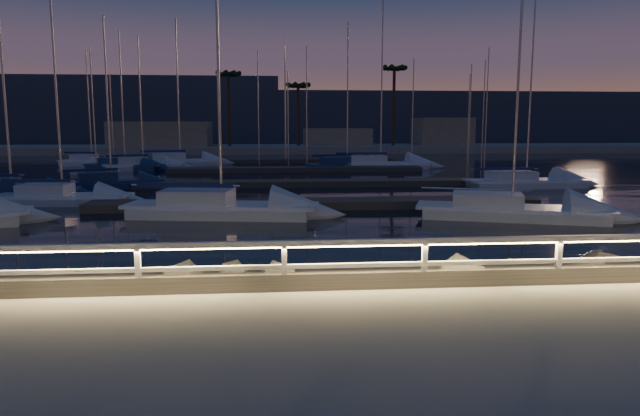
# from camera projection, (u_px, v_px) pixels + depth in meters

# --- Properties ---
(ground) EXTENTS (400.00, 400.00, 0.00)m
(ground) POSITION_uv_depth(u_px,v_px,m) (378.00, 287.00, 12.20)
(ground) COLOR #9B968C
(ground) RESTS_ON ground
(harbor_water) EXTENTS (400.00, 440.00, 0.60)m
(harbor_water) POSITION_uv_depth(u_px,v_px,m) (300.00, 184.00, 43.11)
(harbor_water) COLOR black
(harbor_water) RESTS_ON ground
(guard_rail) EXTENTS (44.11, 0.12, 1.06)m
(guard_rail) POSITION_uv_depth(u_px,v_px,m) (375.00, 252.00, 12.08)
(guard_rail) COLOR silver
(guard_rail) RESTS_ON ground
(riprap) EXTENTS (31.07, 2.61, 1.25)m
(riprap) POSITION_uv_depth(u_px,v_px,m) (549.00, 273.00, 14.45)
(riprap) COLOR #656157
(riprap) RESTS_ON ground
(floating_docks) EXTENTS (22.00, 36.00, 0.40)m
(floating_docks) POSITION_uv_depth(u_px,v_px,m) (299.00, 175.00, 44.29)
(floating_docks) COLOR #534B45
(floating_docks) RESTS_ON ground
(far_shore) EXTENTS (160.00, 14.00, 5.20)m
(far_shore) POSITION_uv_depth(u_px,v_px,m) (284.00, 146.00, 85.13)
(far_shore) COLOR #9B968C
(far_shore) RESTS_ON ground
(palm_left) EXTENTS (3.00, 3.00, 11.20)m
(palm_left) POSITION_uv_depth(u_px,v_px,m) (228.00, 77.00, 81.00)
(palm_left) COLOR brown
(palm_left) RESTS_ON ground
(palm_center) EXTENTS (3.00, 3.00, 9.70)m
(palm_center) POSITION_uv_depth(u_px,v_px,m) (298.00, 88.00, 83.05)
(palm_center) COLOR brown
(palm_center) RESTS_ON ground
(palm_right) EXTENTS (3.00, 3.00, 12.20)m
(palm_right) POSITION_uv_depth(u_px,v_px,m) (394.00, 72.00, 82.96)
(palm_right) COLOR brown
(palm_right) RESTS_ON ground
(distant_hills) EXTENTS (230.00, 37.50, 18.00)m
(distant_hills) POSITION_uv_depth(u_px,v_px,m) (189.00, 120.00, 141.35)
(distant_hills) COLOR #343C50
(distant_hills) RESTS_ON ground
(sailboat_a) EXTENTS (7.06, 3.22, 11.68)m
(sailboat_a) POSITION_uv_depth(u_px,v_px,m) (8.00, 192.00, 31.20)
(sailboat_a) COLOR navy
(sailboat_a) RESTS_ON ground
(sailboat_c) EXTENTS (8.75, 3.87, 14.36)m
(sailboat_c) POSITION_uv_depth(u_px,v_px,m) (217.00, 207.00, 25.34)
(sailboat_c) COLOR white
(sailboat_c) RESTS_ON ground
(sailboat_d) EXTENTS (8.39, 4.86, 13.72)m
(sailboat_d) POSITION_uv_depth(u_px,v_px,m) (506.00, 209.00, 24.82)
(sailboat_d) COLOR white
(sailboat_d) RESTS_ON ground
(sailboat_e) EXTENTS (6.51, 3.92, 10.81)m
(sailboat_e) POSITION_uv_depth(u_px,v_px,m) (109.00, 182.00, 36.38)
(sailboat_e) COLOR navy
(sailboat_e) RESTS_ON ground
(sailboat_f) EXTENTS (6.90, 2.50, 11.54)m
(sailboat_f) POSITION_uv_depth(u_px,v_px,m) (59.00, 197.00, 29.20)
(sailboat_f) COLOR white
(sailboat_f) RESTS_ON ground
(sailboat_h) EXTENTS (8.05, 2.75, 13.42)m
(sailboat_h) POSITION_uv_depth(u_px,v_px,m) (523.00, 181.00, 37.15)
(sailboat_h) COLOR white
(sailboat_h) RESTS_ON ground
(sailboat_i) EXTENTS (7.19, 4.14, 11.91)m
(sailboat_i) POSITION_uv_depth(u_px,v_px,m) (141.00, 165.00, 51.31)
(sailboat_i) COLOR white
(sailboat_i) RESTS_ON ground
(sailboat_j) EXTENTS (7.46, 3.96, 12.26)m
(sailboat_j) POSITION_uv_depth(u_px,v_px,m) (123.00, 165.00, 51.38)
(sailboat_j) COLOR navy
(sailboat_j) RESTS_ON ground
(sailboat_k) EXTENTS (8.08, 4.72, 13.27)m
(sailboat_k) POSITION_uv_depth(u_px,v_px,m) (345.00, 164.00, 52.76)
(sailboat_k) COLOR navy
(sailboat_k) RESTS_ON ground
(sailboat_l) EXTENTS (9.41, 3.17, 15.72)m
(sailboat_l) POSITION_uv_depth(u_px,v_px,m) (378.00, 164.00, 53.21)
(sailboat_l) COLOR white
(sailboat_l) RESTS_ON ground
(sailboat_m) EXTENTS (6.81, 3.47, 11.25)m
(sailboat_m) POSITION_uv_depth(u_px,v_px,m) (90.00, 161.00, 57.06)
(sailboat_m) COLOR white
(sailboat_m) RESTS_ON ground
(sailboat_n) EXTENTS (8.74, 4.58, 14.36)m
(sailboat_n) POSITION_uv_depth(u_px,v_px,m) (178.00, 161.00, 56.74)
(sailboat_n) COLOR white
(sailboat_n) RESTS_ON ground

